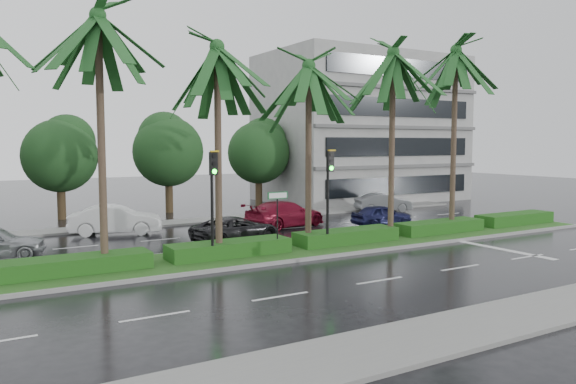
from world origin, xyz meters
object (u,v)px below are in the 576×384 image
signal_median_left (213,189)px  car_darkgrey (236,229)px  car_grey (383,203)px  car_white (116,220)px  street_sign (278,207)px  car_blue (382,215)px  car_red (285,214)px

signal_median_left → car_darkgrey: size_ratio=0.98×
car_grey → car_darkgrey: bearing=128.8°
car_white → car_darkgrey: (4.50, -5.20, -0.15)m
street_sign → car_darkgrey: street_sign is taller
car_white → car_blue: (14.00, -4.76, -0.15)m
car_white → car_red: 9.27m
car_red → car_white: bearing=63.1°
car_darkgrey → car_red: (4.50, 2.97, 0.12)m
street_sign → car_grey: 17.12m
car_darkgrey → car_blue: size_ratio=1.23×
signal_median_left → car_blue: 13.58m
signal_median_left → car_blue: size_ratio=1.20×
car_white → car_grey: car_white is taller
street_sign → car_white: (-4.50, 9.32, -1.35)m
car_darkgrey → car_red: size_ratio=0.87×
car_blue → car_white: bearing=74.4°
street_sign → car_blue: (9.50, 4.56, -1.51)m
signal_median_left → car_white: 9.87m
signal_median_left → car_darkgrey: (3.00, 4.30, -2.38)m
car_blue → car_grey: (4.50, 5.18, 0.03)m
car_darkgrey → car_blue: (9.50, 0.44, -0.00)m
street_sign → car_grey: (14.00, 9.74, -1.48)m
signal_median_left → car_grey: 19.82m
car_white → car_blue: car_white is taller
car_white → car_darkgrey: size_ratio=1.05×
signal_median_left → car_darkgrey: signal_median_left is taller
signal_median_left → car_blue: signal_median_left is taller
street_sign → car_white: bearing=115.8°
car_white → car_grey: bearing=-69.8°
car_darkgrey → car_red: car_red is taller
car_red → car_grey: car_red is taller
signal_median_left → car_grey: size_ratio=1.11×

